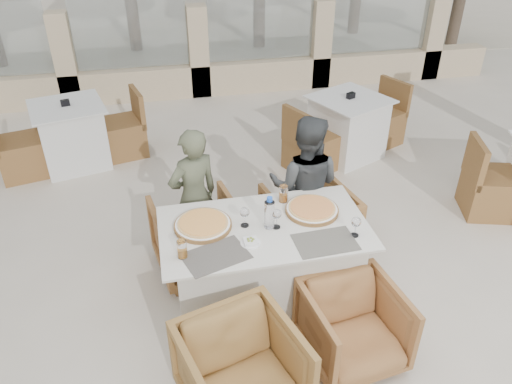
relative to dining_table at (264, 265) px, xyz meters
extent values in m
plane|color=beige|center=(0.04, -0.02, -0.39)|extent=(80.00, 80.00, 0.00)
cube|color=#5A544D|center=(-0.41, -0.27, 0.39)|extent=(0.52, 0.42, 0.00)
cube|color=#615D53|center=(0.40, -0.28, 0.39)|extent=(0.46, 0.32, 0.00)
cylinder|color=orange|center=(-0.46, 0.10, 0.41)|extent=(0.45, 0.45, 0.06)
cylinder|color=#C5491A|center=(0.42, 0.12, 0.41)|extent=(0.48, 0.48, 0.06)
cylinder|color=#C2DCFF|center=(0.04, -0.01, 0.52)|extent=(0.10, 0.10, 0.27)
cylinder|color=orange|center=(-0.64, -0.23, 0.45)|extent=(0.08, 0.08, 0.14)
cylinder|color=orange|center=(0.23, 0.31, 0.46)|extent=(0.09, 0.09, 0.14)
imported|color=#976436|center=(-0.48, 0.55, -0.05)|extent=(0.83, 0.85, 0.67)
imported|color=olive|center=(0.55, 0.56, -0.05)|extent=(0.85, 0.87, 0.67)
imported|color=olive|center=(-0.36, -0.94, -0.05)|extent=(0.89, 0.91, 0.67)
imported|color=#976437|center=(0.50, -0.70, -0.08)|extent=(0.75, 0.76, 0.62)
imported|color=#565B42|center=(-0.47, 0.72, 0.27)|extent=(0.56, 0.47, 1.30)
imported|color=#3D4042|center=(0.52, 0.62, 0.30)|extent=(0.82, 0.74, 1.37)
camera|label=1|loc=(-0.71, -2.99, 2.67)|focal=35.00mm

